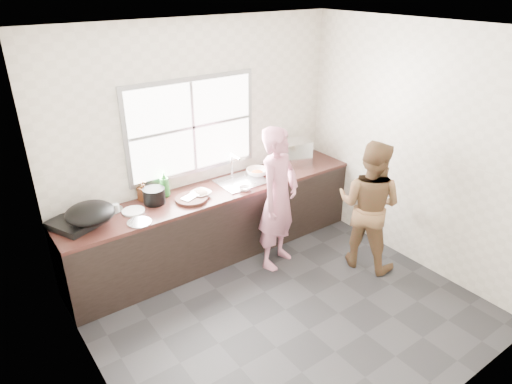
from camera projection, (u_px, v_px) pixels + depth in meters
floor at (285, 310)px, 4.65m from camera, size 3.60×3.20×0.01m
ceiling at (295, 30)px, 3.47m from camera, size 3.60×3.20×0.01m
wall_back at (200, 142)px, 5.23m from camera, size 3.60×0.01×2.70m
wall_left at (86, 257)px, 3.10m from camera, size 0.01×3.20×2.70m
wall_right at (416, 149)px, 5.02m from camera, size 0.01×3.20×2.70m
wall_front at (452, 278)px, 2.89m from camera, size 3.60×0.01×2.70m
cabinet at (218, 224)px, 5.41m from camera, size 3.60×0.62×0.82m
countertop at (216, 191)px, 5.22m from camera, size 3.60×0.64×0.04m
sink at (241, 182)px, 5.40m from camera, size 0.55×0.45×0.02m
faucet at (232, 165)px, 5.48m from camera, size 0.02×0.02×0.30m
window_frame at (192, 127)px, 5.08m from camera, size 1.60×0.05×1.10m
window_glazing at (193, 127)px, 5.06m from camera, size 1.50×0.01×1.00m
woman at (278, 203)px, 5.09m from camera, size 0.67×0.56×1.55m
person_side at (369, 205)px, 5.08m from camera, size 0.80×0.90×1.52m
cutting_board at (191, 199)px, 4.96m from camera, size 0.40×0.40×0.04m
cleaver at (191, 196)px, 4.96m from camera, size 0.25×0.18×0.01m
bowl_mince at (201, 194)px, 5.05m from camera, size 0.26×0.26×0.05m
bowl_crabs at (257, 173)px, 5.56m from camera, size 0.24×0.24×0.07m
bowl_held at (245, 188)px, 5.18m from camera, size 0.22×0.22×0.06m
black_pot at (154, 196)px, 4.88m from camera, size 0.30×0.30×0.17m
plate_food at (133, 211)px, 4.72m from camera, size 0.30×0.30×0.02m
bottle_green at (164, 184)px, 5.00m from camera, size 0.14×0.14×0.30m
bottle_brown_tall at (144, 191)px, 4.93m from camera, size 0.12×0.12×0.21m
bottle_brown_short at (155, 196)px, 4.89m from camera, size 0.14×0.14×0.15m
glass_jar at (116, 208)px, 4.69m from camera, size 0.08×0.08×0.10m
burner at (76, 222)px, 4.47m from camera, size 0.57×0.57×0.07m
wok at (90, 213)px, 4.39m from camera, size 0.61×0.61×0.18m
dish_rack at (293, 153)px, 5.85m from camera, size 0.45×0.35×0.31m
pot_lid_left at (139, 222)px, 4.52m from camera, size 0.25×0.25×0.01m
pot_lid_right at (111, 210)px, 4.75m from camera, size 0.32×0.32×0.01m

